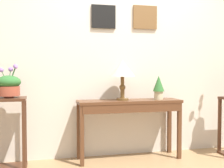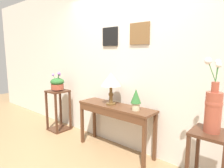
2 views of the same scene
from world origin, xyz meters
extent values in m
cube|color=beige|center=(0.00, 1.34, 1.40)|extent=(9.00, 0.10, 2.80)
cube|color=black|center=(-0.28, 1.28, 1.79)|extent=(0.31, 0.02, 0.29)
cube|color=#B2A097|center=(-0.28, 1.27, 1.79)|extent=(0.25, 0.01, 0.24)
cube|color=brown|center=(0.28, 1.28, 1.81)|extent=(0.33, 0.02, 0.30)
cube|color=slate|center=(0.28, 1.27, 1.81)|extent=(0.26, 0.01, 0.24)
cube|color=#56331E|center=(0.00, 1.08, 0.73)|extent=(1.29, 0.35, 0.03)
cube|color=#56331E|center=(0.00, 0.92, 0.66)|extent=(1.22, 0.03, 0.10)
cube|color=#56331E|center=(-0.62, 0.93, 0.35)|extent=(0.04, 0.04, 0.71)
cube|color=#56331E|center=(0.61, 0.93, 0.35)|extent=(0.04, 0.04, 0.71)
cube|color=#56331E|center=(-0.62, 1.22, 0.35)|extent=(0.04, 0.04, 0.71)
cube|color=#56331E|center=(0.61, 1.22, 0.35)|extent=(0.04, 0.04, 0.71)
cylinder|color=brown|center=(-0.09, 1.08, 0.76)|extent=(0.15, 0.15, 0.02)
cylinder|color=brown|center=(-0.09, 1.08, 0.83)|extent=(0.05, 0.05, 0.13)
sphere|color=brown|center=(-0.09, 1.08, 0.90)|extent=(0.08, 0.08, 0.08)
cylinder|color=brown|center=(-0.09, 1.08, 0.97)|extent=(0.05, 0.05, 0.13)
cone|color=beige|center=(-0.09, 1.08, 1.14)|extent=(0.31, 0.31, 0.20)
cylinder|color=beige|center=(0.38, 1.06, 0.79)|extent=(0.11, 0.11, 0.10)
cone|color=#2D662D|center=(0.38, 1.06, 0.95)|extent=(0.15, 0.15, 0.20)
cube|color=#472819|center=(-1.42, 1.01, 0.79)|extent=(0.37, 0.37, 0.03)
cube|color=#472819|center=(-1.42, 1.01, 0.01)|extent=(0.37, 0.37, 0.03)
cube|color=#472819|center=(-1.58, 0.85, 0.40)|extent=(0.04, 0.03, 0.75)
cube|color=#472819|center=(-1.25, 0.85, 0.40)|extent=(0.04, 0.03, 0.75)
cube|color=#472819|center=(-1.58, 1.17, 0.40)|extent=(0.04, 0.04, 0.75)
cube|color=#472819|center=(-1.25, 1.17, 0.40)|extent=(0.04, 0.04, 0.75)
cylinder|color=#9E4733|center=(-1.42, 1.01, 0.82)|extent=(0.11, 0.11, 0.02)
cylinder|color=#9E4733|center=(-1.42, 1.01, 0.88)|extent=(0.24, 0.24, 0.11)
ellipsoid|color=#2D662D|center=(-1.42, 1.01, 0.98)|extent=(0.26, 0.26, 0.14)
cylinder|color=#2D662D|center=(-1.45, 0.99, 1.02)|extent=(0.08, 0.05, 0.18)
sphere|color=#996BC1|center=(-1.48, 0.97, 1.11)|extent=(0.05, 0.05, 0.05)
cylinder|color=#2D662D|center=(-1.41, 1.03, 1.03)|extent=(0.03, 0.06, 0.19)
sphere|color=#996BC1|center=(-1.40, 1.05, 1.12)|extent=(0.05, 0.05, 0.05)
cylinder|color=#2D662D|center=(-1.38, 1.00, 1.04)|extent=(0.09, 0.03, 0.21)
sphere|color=#996BC1|center=(-1.33, 0.98, 1.14)|extent=(0.04, 0.04, 0.04)
cylinder|color=#2D662D|center=(-1.38, 1.01, 1.04)|extent=(0.08, 0.01, 0.22)
sphere|color=#996BC1|center=(-1.34, 1.01, 1.15)|extent=(0.05, 0.05, 0.05)
cube|color=#472819|center=(1.41, 0.87, 0.75)|extent=(0.37, 0.37, 0.03)
cube|color=#472819|center=(1.25, 0.71, 0.38)|extent=(0.04, 0.03, 0.70)
cube|color=#472819|center=(1.25, 1.03, 0.38)|extent=(0.04, 0.04, 0.70)
cylinder|color=#9E4733|center=(1.41, 0.87, 0.96)|extent=(0.15, 0.15, 0.40)
sphere|color=#9E4733|center=(1.41, 0.87, 1.05)|extent=(0.16, 0.16, 0.16)
cylinder|color=#9E4733|center=(1.41, 0.87, 1.22)|extent=(0.07, 0.07, 0.10)
cylinder|color=#387A38|center=(1.41, 0.88, 1.35)|extent=(0.02, 0.04, 0.16)
sphere|color=white|center=(1.42, 0.90, 1.43)|extent=(0.06, 0.06, 0.06)
cylinder|color=#387A38|center=(1.37, 0.84, 1.36)|extent=(0.08, 0.07, 0.20)
sphere|color=white|center=(1.34, 0.81, 1.46)|extent=(0.07, 0.07, 0.07)
cylinder|color=#387A38|center=(1.40, 0.90, 1.36)|extent=(0.02, 0.08, 0.19)
sphere|color=white|center=(1.40, 0.94, 1.45)|extent=(0.05, 0.05, 0.05)
camera|label=1|loc=(-1.09, -2.40, 1.10)|focal=47.12mm
camera|label=2|loc=(1.87, -1.18, 1.54)|focal=31.69mm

